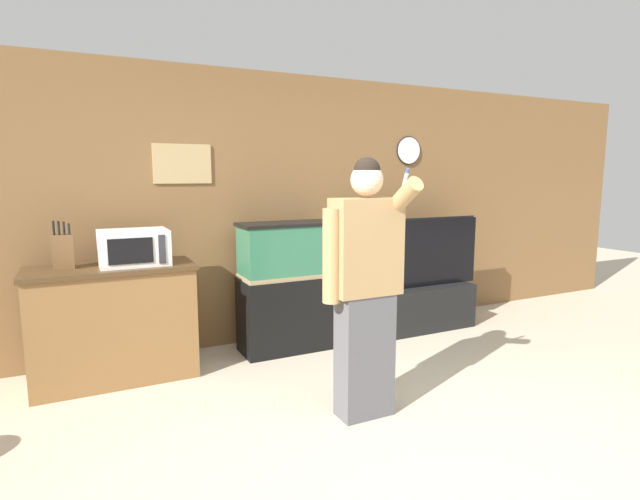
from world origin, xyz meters
The scene contains 8 objects.
ground_plane centered at (0.00, 0.00, 0.00)m, with size 18.00×18.00×0.00m, color beige.
wall_back_paneled centered at (0.00, 2.47, 1.30)m, with size 10.00×0.08×2.60m.
counter_island centered at (-1.49, 2.02, 0.46)m, with size 1.25×0.57×0.93m.
microwave centered at (-1.31, 2.02, 1.06)m, with size 0.52×0.40×0.28m.
knife_block centered at (-1.81, 2.08, 1.06)m, with size 0.15×0.12×0.37m.
aquarium_on_stand centered at (0.04, 2.06, 0.60)m, with size 0.92×0.42×1.20m.
tv_on_stand centered at (1.50, 2.01, 0.36)m, with size 1.50×0.40×1.19m.
person_standing centered at (-0.02, 0.62, 0.91)m, with size 0.55×0.42×1.75m.
Camera 1 is at (-1.72, -2.14, 1.63)m, focal length 28.00 mm.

